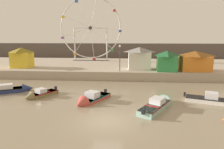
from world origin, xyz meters
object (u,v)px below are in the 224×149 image
at_px(motorboat_white_red_stripe, 215,100).
at_px(carnival_booth_orange_canopy, 195,60).
at_px(motorboat_faded_red, 89,100).
at_px(motorboat_seafoam, 159,104).
at_px(carnival_booth_green_kiosk, 167,60).
at_px(carnival_booth_yellow_awning, 22,57).
at_px(promenade_lamp_near, 120,54).
at_px(ferris_wheel_white_frame, 90,29).
at_px(carnival_booth_white_ticket, 139,58).
at_px(motorboat_navy_blue, 11,89).
at_px(motorboat_olive_wood, 39,95).

relative_size(motorboat_white_red_stripe, carnival_booth_orange_canopy, 1.03).
bearing_deg(motorboat_white_red_stripe, motorboat_faded_red, -157.40).
bearing_deg(motorboat_seafoam, carnival_booth_green_kiosk, 17.10).
bearing_deg(carnival_booth_yellow_awning, promenade_lamp_near, -9.25).
distance_m(motorboat_seafoam, carnival_booth_yellow_awning, 25.61).
bearing_deg(carnival_booth_yellow_awning, carnival_booth_green_kiosk, -4.66).
bearing_deg(ferris_wheel_white_frame, carnival_booth_white_ticket, -47.99).
distance_m(motorboat_navy_blue, motorboat_seafoam, 17.24).
xyz_separation_m(motorboat_faded_red, promenade_lamp_near, (2.55, 11.16, 3.62)).
relative_size(carnival_booth_green_kiosk, promenade_lamp_near, 0.92).
height_order(motorboat_faded_red, promenade_lamp_near, promenade_lamp_near).
relative_size(motorboat_white_red_stripe, motorboat_seafoam, 0.88).
height_order(carnival_booth_green_kiosk, carnival_booth_white_ticket, carnival_booth_white_ticket).
height_order(motorboat_faded_red, carnival_booth_yellow_awning, carnival_booth_yellow_awning).
distance_m(motorboat_white_red_stripe, promenade_lamp_near, 14.87).
bearing_deg(motorboat_seafoam, carnival_booth_orange_canopy, 1.51).
bearing_deg(motorboat_olive_wood, motorboat_white_red_stripe, 119.39).
bearing_deg(carnival_booth_orange_canopy, motorboat_olive_wood, -151.69).
relative_size(motorboat_faded_red, promenade_lamp_near, 1.24).
xyz_separation_m(motorboat_navy_blue, motorboat_seafoam, (16.80, -3.84, 0.02)).
xyz_separation_m(motorboat_olive_wood, ferris_wheel_white_frame, (1.50, 23.18, 7.81)).
bearing_deg(ferris_wheel_white_frame, carnival_booth_green_kiosk, -41.50).
bearing_deg(promenade_lamp_near, motorboat_seafoam, -70.60).
bearing_deg(carnival_booth_yellow_awning, carnival_booth_white_ticket, -1.44).
relative_size(motorboat_olive_wood, carnival_booth_green_kiosk, 1.07).
bearing_deg(motorboat_seafoam, carnival_booth_yellow_awning, 85.15).
xyz_separation_m(motorboat_navy_blue, carnival_booth_green_kiosk, (19.71, 9.07, 2.60)).
bearing_deg(promenade_lamp_near, carnival_booth_orange_canopy, 7.03).
xyz_separation_m(carnival_booth_white_ticket, promenade_lamp_near, (-3.04, -2.27, 0.75)).
height_order(motorboat_olive_wood, promenade_lamp_near, promenade_lamp_near).
distance_m(carnival_booth_yellow_awning, carnival_booth_orange_canopy, 28.20).
xyz_separation_m(motorboat_navy_blue, motorboat_faded_red, (10.02, -2.98, -0.04)).
relative_size(motorboat_seafoam, ferris_wheel_white_frame, 0.42).
height_order(motorboat_olive_wood, ferris_wheel_white_frame, ferris_wheel_white_frame).
xyz_separation_m(motorboat_olive_wood, carnival_booth_green_kiosk, (15.56, 10.74, 2.64)).
relative_size(motorboat_white_red_stripe, promenade_lamp_near, 1.27).
xyz_separation_m(ferris_wheel_white_frame, promenade_lamp_near, (6.92, -13.33, -4.19)).
xyz_separation_m(motorboat_white_red_stripe, carnival_booth_green_kiosk, (-2.74, 11.40, 2.58)).
xyz_separation_m(carnival_booth_orange_canopy, promenade_lamp_near, (-11.47, -1.41, 1.00)).
distance_m(motorboat_navy_blue, carnival_booth_white_ticket, 19.00).
bearing_deg(carnival_booth_green_kiosk, motorboat_faded_red, -123.52).
relative_size(motorboat_white_red_stripe, carnival_booth_green_kiosk, 1.38).
xyz_separation_m(motorboat_olive_wood, carnival_booth_white_ticket, (11.46, 12.13, 2.87)).
xyz_separation_m(motorboat_white_red_stripe, carnival_booth_yellow_awning, (-26.60, 12.97, 2.72)).
relative_size(motorboat_navy_blue, carnival_booth_yellow_awning, 1.68).
bearing_deg(carnival_booth_white_ticket, motorboat_faded_red, -114.15).
distance_m(ferris_wheel_white_frame, carnival_booth_white_ticket, 15.68).
bearing_deg(ferris_wheel_white_frame, motorboat_white_red_stripe, -54.82).
relative_size(motorboat_navy_blue, carnival_booth_orange_canopy, 1.16).
bearing_deg(motorboat_olive_wood, motorboat_seafoam, 111.73).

